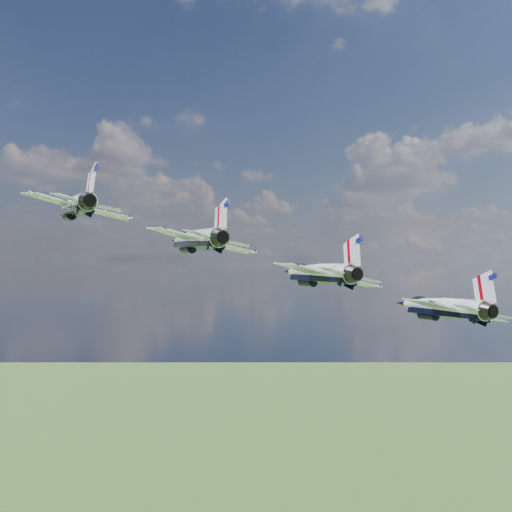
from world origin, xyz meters
TOP-DOWN VIEW (x-y plane):
  - jet_0 at (-2.48, 4.16)m, footprint 13.09×16.28m
  - jet_1 at (6.98, -3.10)m, footprint 13.09×16.28m
  - jet_2 at (16.45, -10.37)m, footprint 13.09×16.28m
  - jet_3 at (25.91, -17.63)m, footprint 13.09×16.28m

SIDE VIEW (x-z plane):
  - jet_3 at x=25.91m, z-range 137.30..143.72m
  - jet_2 at x=16.45m, z-range 140.59..147.01m
  - jet_1 at x=6.98m, z-range 143.88..150.31m
  - jet_0 at x=-2.48m, z-range 147.18..153.60m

